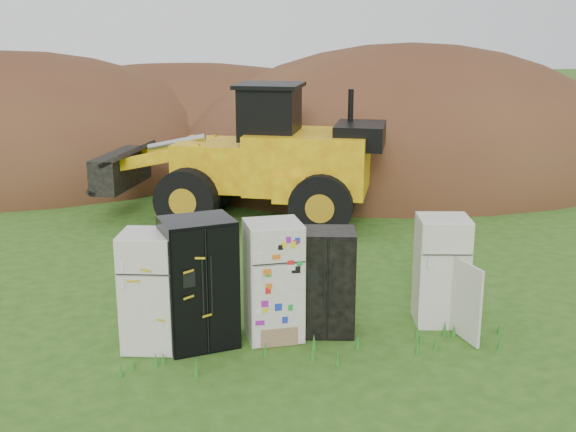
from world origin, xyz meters
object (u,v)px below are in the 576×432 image
Objects in this scene: fridge_dark_mid at (327,282)px; fridge_sticker at (273,280)px; fridge_open_door at (441,270)px; fridge_black_side at (199,283)px; wheel_loader at (236,153)px; fridge_leftmost at (150,291)px.

fridge_sticker is at bearing -166.57° from fridge_dark_mid.
fridge_sticker is 2.79m from fridge_open_door.
wheel_loader is (1.60, 7.08, 0.70)m from fridge_black_side.
fridge_black_side is (0.73, -0.06, 0.09)m from fridge_leftmost.
fridge_black_side is at bearing -165.78° from fridge_dark_mid.
fridge_dark_mid is (0.86, -0.00, -0.09)m from fridge_sticker.
fridge_sticker is (1.16, 0.03, -0.06)m from fridge_black_side.
fridge_black_side is at bearing -179.76° from fridge_sticker.
wheel_loader is at bearing 106.85° from fridge_dark_mid.
fridge_dark_mid is 0.24× the size of wheel_loader.
fridge_sticker is 0.86m from fridge_dark_mid.
fridge_leftmost is 7.44m from wheel_loader.
fridge_black_side reaches higher than fridge_dark_mid.
fridge_sticker is 1.05× the size of fridge_open_door.
fridge_leftmost is 4.67m from fridge_open_door.
fridge_black_side is 1.12× the size of fridge_open_door.
fridge_leftmost is 1.07× the size of fridge_dark_mid.
wheel_loader reaches higher than fridge_open_door.
fridge_leftmost is at bearing 165.05° from fridge_black_side.
fridge_leftmost is at bearing -167.45° from fridge_open_door.
wheel_loader reaches higher than fridge_black_side.
fridge_open_door is at bearing 14.89° from fridge_leftmost.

